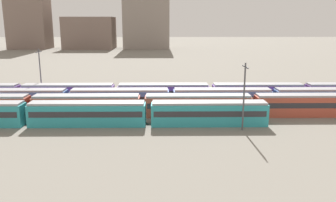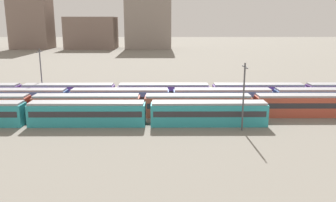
{
  "view_description": "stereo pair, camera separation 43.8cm",
  "coord_description": "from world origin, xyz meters",
  "px_view_note": "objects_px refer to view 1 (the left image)",
  "views": [
    {
      "loc": [
        28.97,
        -52.08,
        15.9
      ],
      "look_at": [
        29.8,
        7.8,
        2.04
      ],
      "focal_mm": 37.0,
      "sensor_mm": 36.0,
      "label": 1
    },
    {
      "loc": [
        29.41,
        -52.09,
        15.9
      ],
      "look_at": [
        29.8,
        7.8,
        2.04
      ],
      "focal_mm": 37.0,
      "sensor_mm": 36.0,
      "label": 2
    }
  ],
  "objects_px": {
    "train_track_1": "(198,105)",
    "train_track_2": "(171,99)",
    "train_track_3": "(163,93)",
    "catenary_pole_3": "(40,72)",
    "catenary_pole_2": "(244,94)",
    "train_track_0": "(88,113)"
  },
  "relations": [
    {
      "from": "train_track_1",
      "to": "train_track_2",
      "type": "bearing_deg",
      "value": 130.57
    },
    {
      "from": "train_track_3",
      "to": "catenary_pole_3",
      "type": "bearing_deg",
      "value": 173.27
    },
    {
      "from": "train_track_1",
      "to": "train_track_2",
      "type": "height_order",
      "value": "same"
    },
    {
      "from": "train_track_2",
      "to": "train_track_3",
      "type": "relative_size",
      "value": 0.8
    },
    {
      "from": "catenary_pole_3",
      "to": "catenary_pole_2",
      "type": "bearing_deg",
      "value": -30.16
    },
    {
      "from": "train_track_3",
      "to": "train_track_0",
      "type": "bearing_deg",
      "value": -127.1
    },
    {
      "from": "train_track_0",
      "to": "train_track_3",
      "type": "distance_m",
      "value": 19.56
    },
    {
      "from": "catenary_pole_2",
      "to": "train_track_3",
      "type": "bearing_deg",
      "value": 122.43
    },
    {
      "from": "train_track_3",
      "to": "catenary_pole_2",
      "type": "xyz_separation_m",
      "value": [
        11.76,
        -18.51,
        3.7
      ]
    },
    {
      "from": "catenary_pole_2",
      "to": "catenary_pole_3",
      "type": "bearing_deg",
      "value": 149.84
    },
    {
      "from": "train_track_2",
      "to": "train_track_3",
      "type": "height_order",
      "value": "same"
    },
    {
      "from": "train_track_2",
      "to": "catenary_pole_2",
      "type": "distance_m",
      "value": 17.26
    },
    {
      "from": "train_track_2",
      "to": "catenary_pole_2",
      "type": "bearing_deg",
      "value": -52.17
    },
    {
      "from": "train_track_0",
      "to": "catenary_pole_2",
      "type": "xyz_separation_m",
      "value": [
        23.56,
        -2.91,
        3.7
      ]
    },
    {
      "from": "train_track_0",
      "to": "train_track_1",
      "type": "relative_size",
      "value": 0.6
    },
    {
      "from": "train_track_0",
      "to": "train_track_1",
      "type": "distance_m",
      "value": 18.42
    },
    {
      "from": "train_track_1",
      "to": "catenary_pole_3",
      "type": "bearing_deg",
      "value": 156.72
    },
    {
      "from": "train_track_3",
      "to": "catenary_pole_2",
      "type": "height_order",
      "value": "catenary_pole_2"
    },
    {
      "from": "train_track_1",
      "to": "catenary_pole_3",
      "type": "distance_m",
      "value": 34.06
    },
    {
      "from": "train_track_1",
      "to": "train_track_2",
      "type": "xyz_separation_m",
      "value": [
        -4.45,
        5.2,
        0.0
      ]
    },
    {
      "from": "catenary_pole_3",
      "to": "train_track_1",
      "type": "bearing_deg",
      "value": -23.28
    },
    {
      "from": "train_track_0",
      "to": "train_track_2",
      "type": "relative_size",
      "value": 0.75
    }
  ]
}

